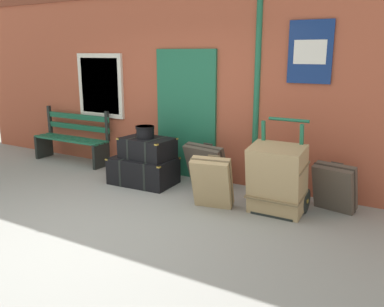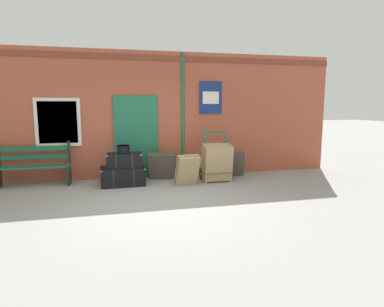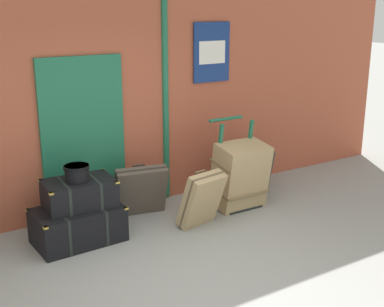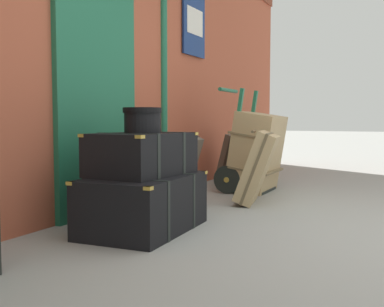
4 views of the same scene
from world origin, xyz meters
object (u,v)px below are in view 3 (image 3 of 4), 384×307
at_px(steamer_trunk_middle, 79,193).
at_px(suitcase_charcoal, 202,200).
at_px(suitcase_caramel, 141,191).
at_px(large_brown_trunk, 240,175).
at_px(steamer_trunk_base, 78,225).
at_px(suitcase_brown, 254,169).
at_px(porters_trolley, 232,185).
at_px(round_hatbox, 77,172).

relative_size(steamer_trunk_middle, suitcase_charcoal, 1.14).
bearing_deg(suitcase_caramel, large_brown_trunk, -20.47).
bearing_deg(steamer_trunk_base, suitcase_brown, 6.30).
bearing_deg(steamer_trunk_middle, suitcase_caramel, 16.17).
bearing_deg(steamer_trunk_middle, suitcase_brown, 5.50).
bearing_deg(steamer_trunk_base, steamer_trunk_middle, 39.46).
xyz_separation_m(steamer_trunk_middle, suitcase_caramel, (0.92, 0.27, -0.23)).
bearing_deg(suitcase_brown, large_brown_trunk, -142.47).
bearing_deg(porters_trolley, steamer_trunk_middle, 179.02).
bearing_deg(large_brown_trunk, steamer_trunk_base, 175.86).
relative_size(steamer_trunk_base, large_brown_trunk, 1.11).
bearing_deg(porters_trolley, suitcase_brown, 26.32).
distance_m(steamer_trunk_base, round_hatbox, 0.64).
bearing_deg(suitcase_charcoal, large_brown_trunk, 18.22).
xyz_separation_m(round_hatbox, suitcase_charcoal, (1.42, -0.45, -0.48)).
bearing_deg(suitcase_charcoal, suitcase_caramel, 123.02).
height_order(steamer_trunk_middle, porters_trolley, porters_trolley).
bearing_deg(steamer_trunk_base, round_hatbox, 35.09).
bearing_deg(steamer_trunk_base, suitcase_charcoal, -16.26).
relative_size(round_hatbox, suitcase_caramel, 0.40).
bearing_deg(suitcase_brown, suitcase_charcoal, -152.42).
distance_m(steamer_trunk_base, large_brown_trunk, 2.27).
bearing_deg(round_hatbox, porters_trolley, -0.45).
xyz_separation_m(large_brown_trunk, suitcase_caramel, (-1.28, 0.48, -0.12)).
xyz_separation_m(steamer_trunk_base, large_brown_trunk, (2.25, -0.16, 0.26)).
relative_size(steamer_trunk_middle, suitcase_brown, 1.27).
bearing_deg(suitcase_charcoal, steamer_trunk_middle, 161.42).
relative_size(steamer_trunk_middle, porters_trolley, 0.69).
distance_m(steamer_trunk_base, suitcase_brown, 2.90).
height_order(round_hatbox, large_brown_trunk, large_brown_trunk).
distance_m(porters_trolley, suitcase_charcoal, 0.91).
height_order(porters_trolley, large_brown_trunk, porters_trolley).
bearing_deg(suitcase_brown, steamer_trunk_middle, -174.50).
bearing_deg(suitcase_charcoal, porters_trolley, 28.56).
height_order(steamer_trunk_base, suitcase_caramel, suitcase_caramel).
bearing_deg(large_brown_trunk, steamer_trunk_middle, 174.57).
bearing_deg(round_hatbox, suitcase_caramel, 17.00).
distance_m(porters_trolley, suitcase_caramel, 1.31).
height_order(porters_trolley, suitcase_caramel, porters_trolley).
relative_size(steamer_trunk_base, round_hatbox, 3.54).
height_order(suitcase_caramel, suitcase_charcoal, suitcase_charcoal).
bearing_deg(suitcase_brown, suitcase_caramel, -179.86).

